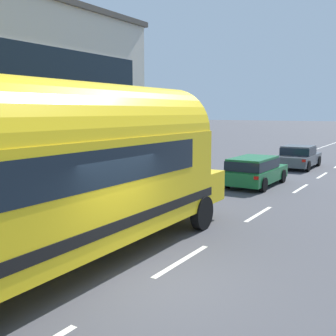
% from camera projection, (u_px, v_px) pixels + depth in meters
% --- Properties ---
extents(ground_plane, '(300.00, 300.00, 0.00)m').
position_uv_depth(ground_plane, '(147.00, 282.00, 8.30)').
color(ground_plane, '#424247').
extents(lane_markings, '(3.97, 80.00, 0.01)m').
position_uv_depth(lane_markings, '(249.00, 181.00, 20.34)').
color(lane_markings, silver).
rests_on(lane_markings, ground).
extents(painted_bus, '(2.71, 12.11, 4.12)m').
position_uv_depth(painted_bus, '(47.00, 168.00, 8.31)').
color(painted_bus, yellow).
rests_on(painted_bus, ground).
extents(car_lead, '(1.91, 4.25, 1.37)m').
position_uv_depth(car_lead, '(255.00, 169.00, 18.95)').
color(car_lead, '#196633').
rests_on(car_lead, ground).
extents(car_second, '(2.06, 4.37, 1.37)m').
position_uv_depth(car_second, '(298.00, 156.00, 25.14)').
color(car_second, '#474C51').
rests_on(car_second, ground).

